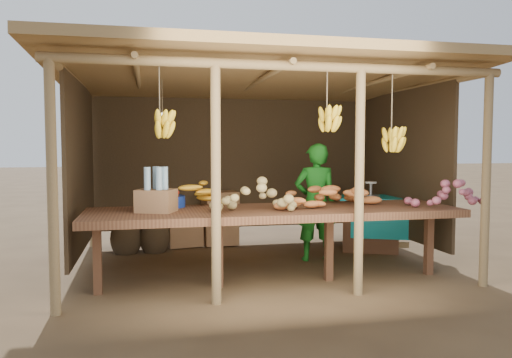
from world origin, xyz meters
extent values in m
plane|color=brown|center=(0.00, 0.00, 0.00)|extent=(60.00, 60.00, 0.00)
cylinder|color=olive|center=(-2.10, -1.50, 1.10)|extent=(0.09, 0.09, 2.20)
cylinder|color=olive|center=(2.10, -1.50, 1.10)|extent=(0.09, 0.09, 2.20)
cylinder|color=olive|center=(-2.10, 1.50, 1.10)|extent=(0.09, 0.09, 2.20)
cylinder|color=olive|center=(2.10, 1.50, 1.10)|extent=(0.09, 0.09, 2.20)
cylinder|color=olive|center=(-0.70, -1.50, 1.10)|extent=(0.09, 0.09, 2.20)
cylinder|color=olive|center=(0.70, -1.50, 1.10)|extent=(0.09, 0.09, 2.20)
cylinder|color=olive|center=(0.00, -1.50, 2.20)|extent=(4.40, 0.09, 0.09)
cylinder|color=olive|center=(0.00, 1.50, 2.20)|extent=(4.40, 0.09, 0.09)
cube|color=#A7824E|center=(0.00, 0.00, 2.29)|extent=(4.70, 3.50, 0.28)
cube|color=#40301D|center=(0.00, 1.48, 1.21)|extent=(4.20, 0.04, 1.98)
cube|color=#40301D|center=(-2.08, 0.20, 1.21)|extent=(0.04, 2.40, 1.98)
cube|color=#40301D|center=(2.08, 0.20, 1.21)|extent=(0.04, 2.40, 1.98)
cube|color=brown|center=(0.00, -0.95, 0.76)|extent=(3.90, 1.05, 0.08)
cube|color=brown|center=(-1.80, -0.95, 0.36)|extent=(0.08, 0.08, 0.72)
cube|color=brown|center=(-0.60, -0.95, 0.36)|extent=(0.08, 0.08, 0.72)
cube|color=brown|center=(0.60, -0.95, 0.36)|extent=(0.08, 0.08, 0.72)
cube|color=brown|center=(1.80, -0.95, 0.36)|extent=(0.08, 0.08, 0.72)
cylinder|color=navy|center=(-1.09, -0.57, 0.86)|extent=(0.35, 0.35, 0.12)
cube|color=#8D623F|center=(-1.23, -0.95, 0.91)|extent=(0.44, 0.40, 0.23)
imported|color=#19711B|center=(0.77, -0.01, 0.74)|extent=(0.57, 0.41, 1.49)
cube|color=brown|center=(1.75, 0.46, 0.34)|extent=(0.93, 0.88, 0.68)
cube|color=#0D9096|center=(1.75, 0.46, 0.72)|extent=(1.04, 0.98, 0.07)
cube|color=#8D623F|center=(-0.28, 1.20, 0.21)|extent=(0.53, 0.44, 0.39)
cube|color=#8D623F|center=(-0.28, 1.20, 0.60)|extent=(0.53, 0.44, 0.39)
cube|color=#8D623F|center=(-0.81, 1.20, 0.21)|extent=(0.53, 0.44, 0.39)
ellipsoid|color=#40301D|center=(-1.61, 0.92, 0.25)|extent=(0.42, 0.42, 0.57)
ellipsoid|color=#40301D|center=(-1.22, 0.92, 0.25)|extent=(0.42, 0.42, 0.57)
camera|label=1|loc=(-1.30, -5.99, 1.46)|focal=35.00mm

